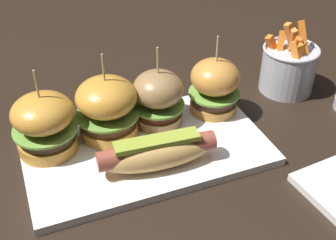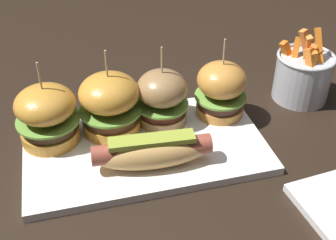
# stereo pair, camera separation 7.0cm
# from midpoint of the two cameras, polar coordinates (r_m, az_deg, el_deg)

# --- Properties ---
(ground_plane) EXTENTS (3.00, 3.00, 0.00)m
(ground_plane) POSITION_cam_midpoint_polar(r_m,az_deg,el_deg) (0.72, -0.19, -4.03)
(ground_plane) COLOR black
(platter_main) EXTENTS (0.38, 0.22, 0.01)m
(platter_main) POSITION_cam_midpoint_polar(r_m,az_deg,el_deg) (0.72, -0.19, -3.60)
(platter_main) COLOR white
(platter_main) RESTS_ON ground
(hot_dog) EXTENTS (0.18, 0.06, 0.05)m
(hot_dog) POSITION_cam_midpoint_polar(r_m,az_deg,el_deg) (0.66, 1.30, -4.13)
(hot_dog) COLOR tan
(hot_dog) RESTS_ON platter_main
(slider_far_left) EXTENTS (0.10, 0.10, 0.14)m
(slider_far_left) POSITION_cam_midpoint_polar(r_m,az_deg,el_deg) (0.71, -12.69, 0.59)
(slider_far_left) COLOR #CA8A31
(slider_far_left) RESTS_ON platter_main
(slider_center_left) EXTENTS (0.10, 0.10, 0.15)m
(slider_center_left) POSITION_cam_midpoint_polar(r_m,az_deg,el_deg) (0.72, -4.78, 2.12)
(slider_center_left) COLOR #C78930
(slider_center_left) RESTS_ON platter_main
(slider_center_right) EXTENTS (0.09, 0.09, 0.14)m
(slider_center_right) POSITION_cam_midpoint_polar(r_m,az_deg,el_deg) (0.73, 1.95, 2.90)
(slider_center_right) COLOR olive
(slider_center_right) RESTS_ON platter_main
(slider_far_right) EXTENTS (0.09, 0.09, 0.14)m
(slider_far_right) POSITION_cam_midpoint_polar(r_m,az_deg,el_deg) (0.76, 9.48, 3.92)
(slider_far_right) COLOR #C68336
(slider_far_right) RESTS_ON platter_main
(fries_bucket) EXTENTS (0.11, 0.11, 0.14)m
(fries_bucket) POSITION_cam_midpoint_polar(r_m,az_deg,el_deg) (0.87, 19.26, 5.45)
(fries_bucket) COLOR #B7BABF
(fries_bucket) RESTS_ON ground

